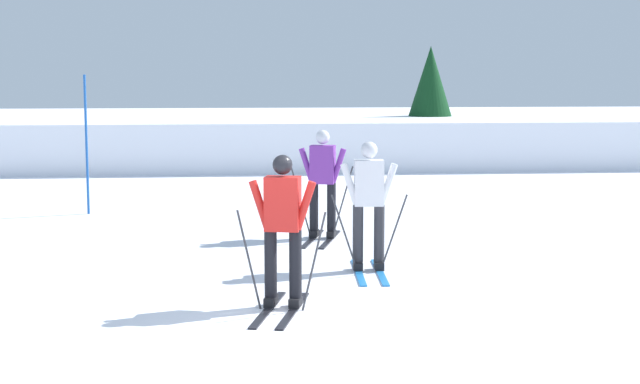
{
  "coord_description": "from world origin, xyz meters",
  "views": [
    {
      "loc": [
        -0.68,
        -8.91,
        2.61
      ],
      "look_at": [
        0.52,
        4.35,
        0.9
      ],
      "focal_mm": 52.63,
      "sensor_mm": 36.0,
      "label": 1
    }
  ],
  "objects_px": {
    "skier_red": "(283,223)",
    "conifer_far_left": "(430,92)",
    "skier_purple": "(323,178)",
    "trail_marker_pole": "(87,145)",
    "skier_white": "(369,199)"
  },
  "relations": [
    {
      "from": "skier_red",
      "to": "conifer_far_left",
      "type": "height_order",
      "value": "conifer_far_left"
    },
    {
      "from": "skier_purple",
      "to": "trail_marker_pole",
      "type": "relative_size",
      "value": 0.67
    },
    {
      "from": "skier_purple",
      "to": "conifer_far_left",
      "type": "distance_m",
      "value": 13.96
    },
    {
      "from": "skier_purple",
      "to": "conifer_far_left",
      "type": "height_order",
      "value": "conifer_far_left"
    },
    {
      "from": "skier_white",
      "to": "trail_marker_pole",
      "type": "relative_size",
      "value": 0.67
    },
    {
      "from": "skier_white",
      "to": "trail_marker_pole",
      "type": "xyz_separation_m",
      "value": [
        -4.46,
        5.4,
        0.33
      ]
    },
    {
      "from": "skier_white",
      "to": "trail_marker_pole",
      "type": "height_order",
      "value": "trail_marker_pole"
    },
    {
      "from": "skier_purple",
      "to": "skier_white",
      "type": "distance_m",
      "value": 2.51
    },
    {
      "from": "trail_marker_pole",
      "to": "conifer_far_left",
      "type": "bearing_deg",
      "value": 50.23
    },
    {
      "from": "skier_purple",
      "to": "conifer_far_left",
      "type": "relative_size",
      "value": 0.51
    },
    {
      "from": "skier_red",
      "to": "trail_marker_pole",
      "type": "bearing_deg",
      "value": 114.06
    },
    {
      "from": "skier_purple",
      "to": "skier_white",
      "type": "relative_size",
      "value": 1.0
    },
    {
      "from": "skier_purple",
      "to": "skier_red",
      "type": "bearing_deg",
      "value": -101.05
    },
    {
      "from": "skier_purple",
      "to": "skier_white",
      "type": "height_order",
      "value": "same"
    },
    {
      "from": "skier_red",
      "to": "conifer_far_left",
      "type": "xyz_separation_m",
      "value": [
        5.31,
        17.52,
        1.06
      ]
    }
  ]
}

